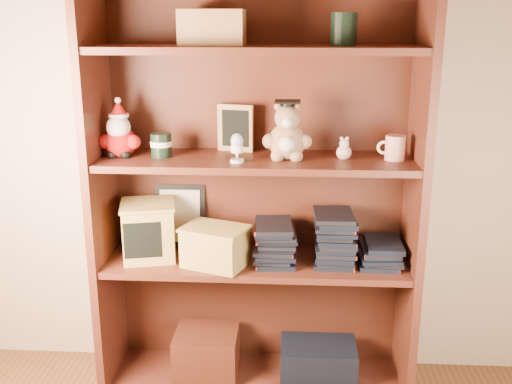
# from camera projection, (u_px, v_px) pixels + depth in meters

# --- Properties ---
(room_envelope) EXTENTS (3.04, 3.04, 2.51)m
(room_envelope) POSITION_uv_depth(u_px,v_px,m) (100.00, 39.00, 0.81)
(room_envelope) COLOR brown
(room_envelope) RESTS_ON ground
(bookcase) EXTENTS (1.20, 0.35, 1.60)m
(bookcase) POSITION_uv_depth(u_px,v_px,m) (256.00, 199.00, 2.28)
(bookcase) COLOR #512417
(bookcase) RESTS_ON ground
(shelf_lower) EXTENTS (1.14, 0.33, 0.02)m
(shelf_lower) POSITION_uv_depth(u_px,v_px,m) (256.00, 262.00, 2.30)
(shelf_lower) COLOR #512417
(shelf_lower) RESTS_ON ground
(shelf_upper) EXTENTS (1.14, 0.33, 0.02)m
(shelf_upper) POSITION_uv_depth(u_px,v_px,m) (256.00, 161.00, 2.19)
(shelf_upper) COLOR #512417
(shelf_upper) RESTS_ON ground
(santa_plush) EXTENTS (0.16, 0.12, 0.23)m
(santa_plush) POSITION_uv_depth(u_px,v_px,m) (120.00, 135.00, 2.19)
(santa_plush) COLOR #A50F0F
(santa_plush) RESTS_ON shelf_upper
(teachers_tin) EXTENTS (0.08, 0.08, 0.09)m
(teachers_tin) POSITION_uv_depth(u_px,v_px,m) (161.00, 145.00, 2.19)
(teachers_tin) COLOR black
(teachers_tin) RESTS_ON shelf_upper
(chalkboard_plaque) EXTENTS (0.14, 0.09, 0.18)m
(chalkboard_plaque) POSITION_uv_depth(u_px,v_px,m) (235.00, 129.00, 2.28)
(chalkboard_plaque) COLOR #9E7547
(chalkboard_plaque) RESTS_ON shelf_upper
(egg_cup) EXTENTS (0.05, 0.05, 0.10)m
(egg_cup) POSITION_uv_depth(u_px,v_px,m) (237.00, 147.00, 2.10)
(egg_cup) COLOR white
(egg_cup) RESTS_ON shelf_upper
(grad_teddy_bear) EXTENTS (0.18, 0.15, 0.22)m
(grad_teddy_bear) POSITION_uv_depth(u_px,v_px,m) (287.00, 136.00, 2.15)
(grad_teddy_bear) COLOR #A27A55
(grad_teddy_bear) RESTS_ON shelf_upper
(pink_figurine) EXTENTS (0.05, 0.05, 0.09)m
(pink_figurine) POSITION_uv_depth(u_px,v_px,m) (344.00, 150.00, 2.16)
(pink_figurine) COLOR #D2A2A3
(pink_figurine) RESTS_ON shelf_upper
(teacher_mug) EXTENTS (0.10, 0.07, 0.09)m
(teacher_mug) POSITION_uv_depth(u_px,v_px,m) (394.00, 148.00, 2.14)
(teacher_mug) COLOR silver
(teacher_mug) RESTS_ON shelf_upper
(certificate_frame) EXTENTS (0.20, 0.05, 0.25)m
(certificate_frame) POSITION_uv_depth(u_px,v_px,m) (180.00, 215.00, 2.41)
(certificate_frame) COLOR black
(certificate_frame) RESTS_ON shelf_lower
(treats_box) EXTENTS (0.24, 0.24, 0.22)m
(treats_box) POSITION_uv_depth(u_px,v_px,m) (149.00, 230.00, 2.29)
(treats_box) COLOR tan
(treats_box) RESTS_ON shelf_lower
(pencils_box) EXTENTS (0.27, 0.24, 0.15)m
(pencils_box) POSITION_uv_depth(u_px,v_px,m) (215.00, 246.00, 2.22)
(pencils_box) COLOR tan
(pencils_box) RESTS_ON shelf_lower
(book_stack_left) EXTENTS (0.14, 0.20, 0.16)m
(book_stack_left) POSITION_uv_depth(u_px,v_px,m) (275.00, 240.00, 2.27)
(book_stack_left) COLOR black
(book_stack_left) RESTS_ON shelf_lower
(book_stack_mid) EXTENTS (0.14, 0.20, 0.19)m
(book_stack_mid) POSITION_uv_depth(u_px,v_px,m) (336.00, 238.00, 2.25)
(book_stack_mid) COLOR black
(book_stack_mid) RESTS_ON shelf_lower
(book_stack_right) EXTENTS (0.14, 0.20, 0.08)m
(book_stack_right) POSITION_uv_depth(u_px,v_px,m) (380.00, 253.00, 2.26)
(book_stack_right) COLOR black
(book_stack_right) RESTS_ON shelf_lower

